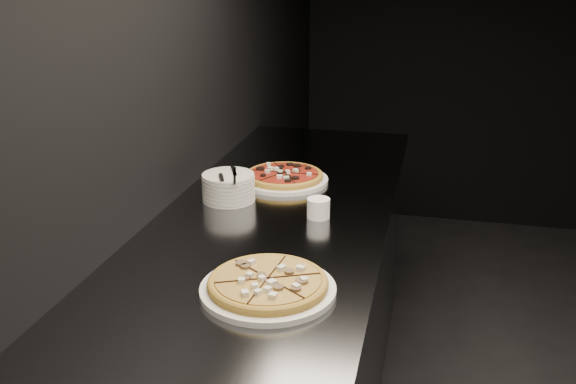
% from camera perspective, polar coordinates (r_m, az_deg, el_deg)
% --- Properties ---
extents(wall_left, '(0.02, 5.00, 2.80)m').
position_cam_1_polar(wall_left, '(2.01, -12.40, 10.87)').
color(wall_left, black).
rests_on(wall_left, floor).
extents(counter, '(0.74, 2.44, 0.92)m').
position_cam_1_polar(counter, '(2.23, -1.66, -13.83)').
color(counter, slate).
rests_on(counter, floor).
extents(pizza_mushroom, '(0.40, 0.40, 0.04)m').
position_cam_1_polar(pizza_mushroom, '(1.61, -1.80, -8.23)').
color(pizza_mushroom, silver).
rests_on(pizza_mushroom, counter).
extents(pizza_tomato, '(0.33, 0.33, 0.04)m').
position_cam_1_polar(pizza_tomato, '(2.39, -0.34, 1.37)').
color(pizza_tomato, silver).
rests_on(pizza_tomato, counter).
extents(plate_stack, '(0.18, 0.18, 0.09)m').
position_cam_1_polar(plate_stack, '(2.21, -5.31, 0.44)').
color(plate_stack, silver).
rests_on(plate_stack, counter).
extents(cutlery, '(0.07, 0.19, 0.01)m').
position_cam_1_polar(cutlery, '(2.18, -5.28, 1.53)').
color(cutlery, silver).
rests_on(cutlery, plate_stack).
extents(ramekin, '(0.07, 0.07, 0.06)m').
position_cam_1_polar(ramekin, '(2.05, 2.72, -1.39)').
color(ramekin, white).
rests_on(ramekin, counter).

